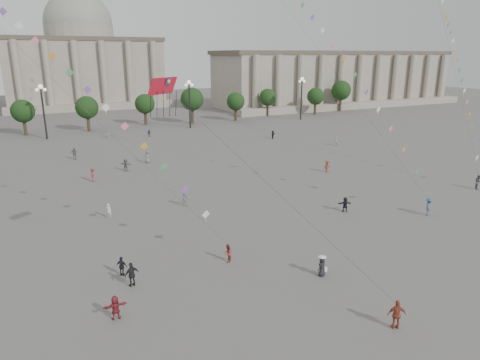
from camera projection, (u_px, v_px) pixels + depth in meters
name	position (u px, v px, depth m)	size (l,w,h in m)	color
ground	(325.00, 288.00, 30.70)	(360.00, 360.00, 0.00)	#4E4B4A
hall_east	(337.00, 79.00, 140.90)	(84.00, 26.22, 17.20)	gray
hall_central	(83.00, 60.00, 137.92)	(48.30, 34.30, 35.50)	gray
tree_row	(115.00, 104.00, 96.32)	(137.12, 5.12, 8.00)	#34251A
lamp_post_mid_west	(42.00, 102.00, 82.53)	(2.00, 0.90, 10.65)	#262628
lamp_post_mid_east	(189.00, 95.00, 95.23)	(2.00, 0.90, 10.65)	#262628
lamp_post_far_east	(302.00, 90.00, 107.93)	(2.00, 0.90, 10.65)	#262628
person_crowd_0	(149.00, 133.00, 86.77)	(0.90, 0.37, 1.53)	navy
person_crowd_3	(345.00, 204.00, 45.39)	(1.49, 0.48, 1.61)	black
person_crowd_4	(109.00, 134.00, 85.60)	(1.52, 0.48, 1.64)	silver
person_crowd_6	(185.00, 199.00, 47.09)	(1.04, 0.60, 1.61)	#5C5C61
person_crowd_7	(336.00, 141.00, 78.45)	(1.52, 0.48, 1.64)	silver
person_crowd_8	(327.00, 166.00, 60.65)	(1.09, 0.63, 1.69)	maroon
person_crowd_9	(273.00, 135.00, 84.79)	(1.52, 0.49, 1.64)	black
person_crowd_12	(126.00, 165.00, 61.22)	(1.67, 0.53, 1.80)	slate
person_crowd_13	(109.00, 211.00, 43.65)	(0.57, 0.37, 1.55)	silver
person_crowd_16	(74.00, 153.00, 68.00)	(1.13, 0.47, 1.93)	slate
person_crowd_17	(93.00, 175.00, 56.23)	(1.17, 0.67, 1.81)	maroon
person_crowd_18	(147.00, 157.00, 65.89)	(0.94, 0.61, 1.92)	slate
tourist_0	(397.00, 315.00, 25.91)	(1.12, 0.47, 1.91)	#9C422A
tourist_1	(122.00, 266.00, 32.22)	(0.90, 0.37, 1.53)	black
tourist_2	(115.00, 307.00, 26.90)	(1.49, 0.48, 1.61)	maroon
tourist_4	(132.00, 274.00, 30.69)	(1.08, 0.45, 1.85)	black
kite_flyer_0	(228.00, 253.00, 34.37)	(0.73, 0.57, 1.51)	maroon
kite_flyer_1	(429.00, 207.00, 44.28)	(1.22, 0.70, 1.89)	#355478
kite_flyer_2	(478.00, 182.00, 52.95)	(0.90, 0.70, 1.85)	#5C5C60
hat_person	(322.00, 266.00, 32.14)	(0.88, 0.71, 1.69)	black
dragon_kite	(166.00, 99.00, 25.91)	(6.62, 5.62, 19.39)	red
kite_train_east	(447.00, 24.00, 65.94)	(20.67, 30.44, 50.91)	#3F3F3F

